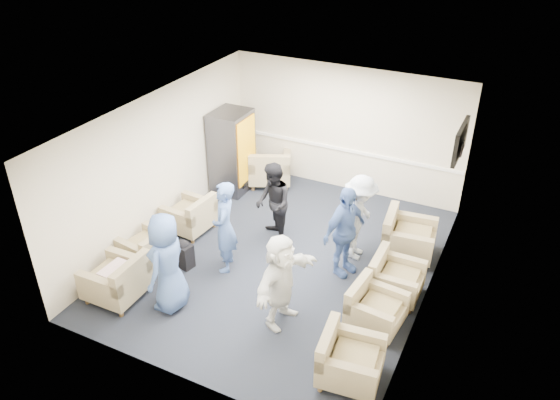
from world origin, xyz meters
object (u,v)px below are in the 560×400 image
at_px(armchair_left_far, 191,217).
at_px(armchair_right_midfar, 393,279).
at_px(person_mid_left, 225,227).
at_px(person_back_right, 359,218).
at_px(vending_machine, 232,152).
at_px(person_mid_right, 344,232).
at_px(armchair_right_near, 347,361).
at_px(armchair_right_far, 406,238).
at_px(armchair_corner, 270,170).
at_px(person_front_right, 281,281).
at_px(armchair_right_midnear, 373,309).
at_px(person_back_left, 273,203).
at_px(armchair_left_mid, 149,250).
at_px(person_front_left, 167,263).
at_px(armchair_left_near, 119,281).

bearing_deg(armchair_left_far, armchair_right_midfar, 92.97).
distance_m(armchair_left_far, person_mid_left, 1.47).
relative_size(armchair_left_far, person_back_right, 0.54).
relative_size(vending_machine, person_mid_right, 1.08).
relative_size(armchair_right_near, armchair_right_midfar, 1.14).
relative_size(armchair_right_far, armchair_corner, 0.81).
distance_m(armchair_right_near, vending_machine, 5.64).
xyz_separation_m(armchair_left_far, person_back_right, (3.09, 0.62, 0.48)).
distance_m(armchair_left_far, person_front_right, 3.04).
bearing_deg(armchair_right_midnear, armchair_right_midfar, 0.65).
bearing_deg(armchair_right_near, armchair_right_far, -5.68).
bearing_deg(person_front_right, vending_machine, 48.79).
bearing_deg(person_back_right, person_front_right, 164.24).
relative_size(armchair_right_midfar, person_back_left, 0.50).
distance_m(armchair_left_far, armchair_right_far, 3.99).
bearing_deg(armchair_right_near, person_back_right, 9.84).
height_order(armchair_right_far, person_mid_left, person_mid_left).
distance_m(armchair_left_far, armchair_right_near, 4.43).
xyz_separation_m(armchair_left_mid, person_front_left, (0.98, -0.72, 0.52)).
bearing_deg(armchair_right_midnear, person_front_left, 113.84).
xyz_separation_m(armchair_right_far, armchair_corner, (-3.37, 1.30, 0.01)).
relative_size(armchair_right_far, person_mid_right, 0.59).
distance_m(armchair_left_far, person_back_right, 3.19).
height_order(armchair_left_near, armchair_left_mid, armchair_left_near).
distance_m(armchair_left_mid, person_front_right, 2.73).
height_order(armchair_right_midfar, armchair_corner, armchair_corner).
xyz_separation_m(vending_machine, person_mid_left, (1.32, -2.50, -0.06)).
xyz_separation_m(armchair_right_far, vending_machine, (-3.98, 0.76, 0.54)).
xyz_separation_m(armchair_right_midnear, armchair_right_far, (-0.04, 2.00, 0.05)).
xyz_separation_m(armchair_left_far, armchair_right_midnear, (3.89, -0.96, -0.02)).
xyz_separation_m(person_back_right, person_front_right, (-0.48, -2.10, -0.03)).
relative_size(armchair_right_midfar, vending_machine, 0.44).
xyz_separation_m(vending_machine, person_front_right, (2.75, -3.28, -0.12)).
distance_m(person_front_left, person_mid_right, 2.90).
relative_size(armchair_right_midnear, armchair_right_midfar, 1.06).
bearing_deg(person_back_right, armchair_left_far, 98.41).
distance_m(armchair_left_near, armchair_left_mid, 0.95).
relative_size(person_mid_left, person_front_right, 1.08).
bearing_deg(armchair_left_near, armchair_corner, 174.30).
relative_size(armchair_left_near, armchair_right_far, 0.89).
height_order(armchair_left_mid, armchair_right_midfar, armchair_right_midfar).
relative_size(armchair_left_near, person_front_left, 0.51).
bearing_deg(person_back_right, person_mid_right, 170.05).
xyz_separation_m(armchair_left_near, person_mid_right, (2.94, 2.21, 0.48)).
bearing_deg(person_mid_right, armchair_left_near, 148.45).
bearing_deg(person_back_left, armchair_right_near, 3.28).
relative_size(armchair_left_mid, person_back_left, 0.56).
bearing_deg(person_back_left, person_mid_left, -56.20).
bearing_deg(person_front_left, person_back_right, 134.80).
bearing_deg(person_front_right, person_mid_right, -6.04).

